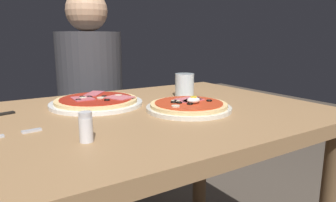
{
  "coord_description": "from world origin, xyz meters",
  "views": [
    {
      "loc": [
        -0.41,
        -0.81,
        0.95
      ],
      "look_at": [
        0.08,
        -0.03,
        0.76
      ],
      "focal_mm": 32.54,
      "sensor_mm": 36.0,
      "label": 1
    }
  ],
  "objects_px": {
    "pizza_foreground": "(189,106)",
    "fork": "(0,136)",
    "diner_person": "(92,115)",
    "pizza_across_left": "(97,102)",
    "salt_shaker": "(86,127)",
    "water_glass_near": "(185,87)",
    "dining_table": "(140,148)"
  },
  "relations": [
    {
      "from": "pizza_foreground",
      "to": "fork",
      "type": "height_order",
      "value": "pizza_foreground"
    },
    {
      "from": "diner_person",
      "to": "pizza_across_left",
      "type": "bearing_deg",
      "value": 73.66
    },
    {
      "from": "diner_person",
      "to": "fork",
      "type": "bearing_deg",
      "value": 58.0
    },
    {
      "from": "pizza_foreground",
      "to": "salt_shaker",
      "type": "relative_size",
      "value": 3.99
    },
    {
      "from": "pizza_foreground",
      "to": "salt_shaker",
      "type": "bearing_deg",
      "value": -161.97
    },
    {
      "from": "fork",
      "to": "water_glass_near",
      "type": "bearing_deg",
      "value": 14.73
    },
    {
      "from": "pizza_foreground",
      "to": "water_glass_near",
      "type": "relative_size",
      "value": 2.98
    },
    {
      "from": "pizza_across_left",
      "to": "fork",
      "type": "xyz_separation_m",
      "value": [
        -0.3,
        -0.21,
        -0.01
      ]
    },
    {
      "from": "dining_table",
      "to": "pizza_across_left",
      "type": "relative_size",
      "value": 3.75
    },
    {
      "from": "salt_shaker",
      "to": "diner_person",
      "type": "xyz_separation_m",
      "value": [
        0.3,
        0.87,
        -0.2
      ]
    },
    {
      "from": "dining_table",
      "to": "diner_person",
      "type": "distance_m",
      "value": 0.69
    },
    {
      "from": "dining_table",
      "to": "diner_person",
      "type": "height_order",
      "value": "diner_person"
    },
    {
      "from": "fork",
      "to": "salt_shaker",
      "type": "bearing_deg",
      "value": -40.63
    },
    {
      "from": "water_glass_near",
      "to": "diner_person",
      "type": "bearing_deg",
      "value": 107.78
    },
    {
      "from": "pizza_across_left",
      "to": "salt_shaker",
      "type": "distance_m",
      "value": 0.37
    },
    {
      "from": "pizza_foreground",
      "to": "fork",
      "type": "bearing_deg",
      "value": 178.14
    },
    {
      "from": "pizza_foreground",
      "to": "pizza_across_left",
      "type": "bearing_deg",
      "value": 134.06
    },
    {
      "from": "pizza_across_left",
      "to": "water_glass_near",
      "type": "distance_m",
      "value": 0.34
    },
    {
      "from": "pizza_across_left",
      "to": "water_glass_near",
      "type": "height_order",
      "value": "water_glass_near"
    },
    {
      "from": "fork",
      "to": "diner_person",
      "type": "distance_m",
      "value": 0.88
    },
    {
      "from": "dining_table",
      "to": "fork",
      "type": "relative_size",
      "value": 7.3
    },
    {
      "from": "pizza_foreground",
      "to": "diner_person",
      "type": "height_order",
      "value": "diner_person"
    },
    {
      "from": "salt_shaker",
      "to": "pizza_across_left",
      "type": "bearing_deg",
      "value": 67.03
    },
    {
      "from": "dining_table",
      "to": "pizza_foreground",
      "type": "xyz_separation_m",
      "value": [
        0.14,
        -0.06,
        0.13
      ]
    },
    {
      "from": "pizza_across_left",
      "to": "water_glass_near",
      "type": "relative_size",
      "value": 3.43
    },
    {
      "from": "water_glass_near",
      "to": "fork",
      "type": "distance_m",
      "value": 0.66
    },
    {
      "from": "pizza_foreground",
      "to": "water_glass_near",
      "type": "distance_m",
      "value": 0.22
    },
    {
      "from": "dining_table",
      "to": "water_glass_near",
      "type": "relative_size",
      "value": 12.87
    },
    {
      "from": "diner_person",
      "to": "water_glass_near",
      "type": "bearing_deg",
      "value": 107.78
    },
    {
      "from": "salt_shaker",
      "to": "dining_table",
      "type": "bearing_deg",
      "value": 39.33
    },
    {
      "from": "diner_person",
      "to": "pizza_foreground",
      "type": "bearing_deg",
      "value": 94.98
    },
    {
      "from": "water_glass_near",
      "to": "fork",
      "type": "height_order",
      "value": "water_glass_near"
    }
  ]
}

